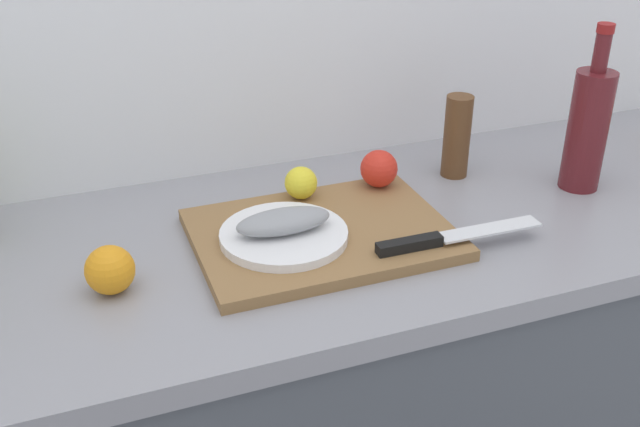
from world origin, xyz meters
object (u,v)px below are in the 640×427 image
(cutting_board, at_px, (320,235))
(white_plate, at_px, (284,235))
(pepper_mill, at_px, (457,136))
(lemon_0, at_px, (301,183))
(wine_bottle, at_px, (588,127))
(fish_fillet, at_px, (283,221))
(chef_knife, at_px, (439,239))

(cutting_board, relative_size, white_plate, 2.02)
(white_plate, bearing_deg, pepper_mill, 21.36)
(cutting_board, bearing_deg, pepper_mill, 23.72)
(lemon_0, bearing_deg, cutting_board, -94.45)
(cutting_board, relative_size, wine_bottle, 1.35)
(wine_bottle, bearing_deg, white_plate, -177.34)
(fish_fillet, xyz_separation_m, wine_bottle, (0.60, 0.03, 0.07))
(lemon_0, relative_size, pepper_mill, 0.36)
(white_plate, bearing_deg, wine_bottle, 2.66)
(cutting_board, xyz_separation_m, wine_bottle, (0.54, 0.02, 0.11))
(fish_fillet, xyz_separation_m, pepper_mill, (0.41, 0.16, 0.03))
(chef_knife, height_order, wine_bottle, wine_bottle)
(wine_bottle, xyz_separation_m, pepper_mill, (-0.20, 0.13, -0.04))
(fish_fillet, relative_size, pepper_mill, 0.96)
(lemon_0, bearing_deg, fish_fillet, -119.90)
(white_plate, height_order, wine_bottle, wine_bottle)
(fish_fillet, distance_m, wine_bottle, 0.61)
(wine_bottle, bearing_deg, chef_knife, -160.82)
(chef_knife, distance_m, pepper_mill, 0.32)
(lemon_0, distance_m, wine_bottle, 0.54)
(white_plate, relative_size, pepper_mill, 1.29)
(cutting_board, xyz_separation_m, fish_fillet, (-0.07, -0.01, 0.04))
(fish_fillet, xyz_separation_m, chef_knife, (0.23, -0.10, -0.02))
(cutting_board, height_order, wine_bottle, wine_bottle)
(lemon_0, xyz_separation_m, wine_bottle, (0.53, -0.10, 0.07))
(chef_knife, relative_size, lemon_0, 4.93)
(cutting_board, distance_m, white_plate, 0.07)
(fish_fillet, distance_m, chef_knife, 0.25)
(cutting_board, distance_m, lemon_0, 0.13)
(lemon_0, relative_size, wine_bottle, 0.19)
(fish_fillet, bearing_deg, cutting_board, 8.22)
(fish_fillet, height_order, pepper_mill, pepper_mill)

